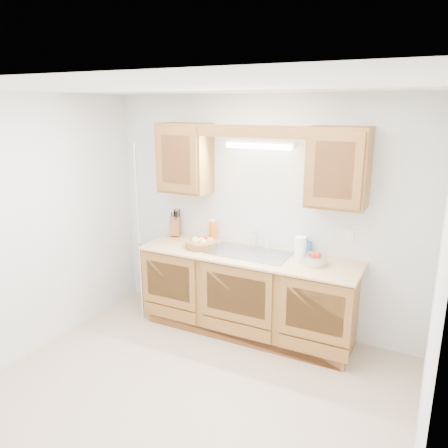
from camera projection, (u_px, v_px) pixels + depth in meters
The scene contains 17 objects.
room at pixel (188, 256), 3.39m from camera, with size 3.52×3.50×2.50m.
base_cabinets at pixel (248, 294), 4.64m from camera, with size 2.20×0.60×0.86m, color brown.
countertop at pixel (248, 256), 4.51m from camera, with size 2.30×0.63×0.04m, color tan.
upper_cabinet_left at pixel (185, 158), 4.75m from camera, with size 0.55×0.33×0.75m, color brown.
upper_cabinet_right at pixel (338, 168), 4.03m from camera, with size 0.55×0.33×0.75m, color brown.
valance at pixel (250, 131), 4.18m from camera, with size 2.20×0.05×0.12m, color brown.
fluorescent_fixture at pixel (259, 145), 4.42m from camera, with size 0.76×0.08×0.08m.
sink at pixel (249, 260), 4.54m from camera, with size 0.84×0.46×0.36m.
wire_shelf_pole at pixel (139, 236), 4.79m from camera, with size 0.03×0.03×2.00m, color silver.
outlet_plate at pixel (349, 235), 4.29m from camera, with size 0.08×0.01×0.12m, color white.
fruit_basket at pixel (202, 243), 4.71m from camera, with size 0.35×0.35×0.11m.
knife_block at pixel (175, 226), 5.11m from camera, with size 0.17×0.21×0.32m.
orange_canister at pixel (213, 230), 4.91m from camera, with size 0.11×0.11×0.24m.
soap_bottle at pixel (306, 245), 4.46m from camera, with size 0.09×0.09×0.20m, color blue.
sponge at pixel (306, 253), 4.49m from camera, with size 0.12×0.08×0.02m.
paper_towel at pixel (300, 249), 4.27m from camera, with size 0.14×0.14×0.29m.
apple_bowl at pixel (315, 259), 4.20m from camera, with size 0.29×0.29×0.12m.
Camera 1 is at (1.70, -2.74, 2.39)m, focal length 35.00 mm.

